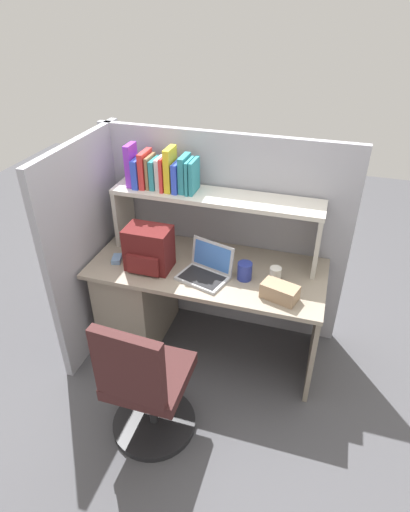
# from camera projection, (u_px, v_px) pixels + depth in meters

# --- Properties ---
(ground_plane) EXTENTS (8.00, 8.00, 0.00)m
(ground_plane) POSITION_uv_depth(u_px,v_px,m) (207.00, 345.00, 3.31)
(ground_plane) COLOR #4C4C51
(desk) EXTENTS (1.60, 0.70, 0.73)m
(desk) POSITION_uv_depth(u_px,v_px,m) (157.00, 295.00, 3.19)
(desk) COLOR gray
(desk) RESTS_ON ground_plane
(cubicle_partition_rear) EXTENTS (1.84, 0.05, 1.55)m
(cubicle_partition_rear) POSITION_uv_depth(u_px,v_px,m) (222.00, 235.00, 3.20)
(cubicle_partition_rear) COLOR #9E9EA8
(cubicle_partition_rear) RESTS_ON ground_plane
(cubicle_partition_left) EXTENTS (0.05, 1.06, 1.55)m
(cubicle_partition_left) POSITION_uv_depth(u_px,v_px,m) (92.00, 246.00, 3.07)
(cubicle_partition_left) COLOR #9E9EA8
(cubicle_partition_left) RESTS_ON ground_plane
(overhead_hutch) EXTENTS (1.44, 0.28, 0.45)m
(overhead_hutch) POSITION_uv_depth(u_px,v_px,m) (216.00, 208.00, 2.89)
(overhead_hutch) COLOR #BCB7AC
(overhead_hutch) RESTS_ON desk
(reference_books_on_shelf) EXTENTS (0.48, 0.19, 0.29)m
(reference_books_on_shelf) POSITION_uv_depth(u_px,v_px,m) (162.00, 172.00, 2.87)
(reference_books_on_shelf) COLOR purple
(reference_books_on_shelf) RESTS_ON overhead_hutch
(laptop) EXTENTS (0.37, 0.33, 0.22)m
(laptop) POSITION_uv_depth(u_px,v_px,m) (206.00, 270.00, 2.80)
(laptop) COLOR #B7BABF
(laptop) RESTS_ON desk
(backpack) EXTENTS (0.30, 0.23, 0.30)m
(backpack) POSITION_uv_depth(u_px,v_px,m) (149.00, 249.00, 2.84)
(backpack) COLOR #591919
(backpack) RESTS_ON desk
(computer_mouse) EXTENTS (0.09, 0.12, 0.03)m
(computer_mouse) POSITION_uv_depth(u_px,v_px,m) (117.00, 259.00, 2.98)
(computer_mouse) COLOR #7299C6
(computer_mouse) RESTS_ON desk
(paper_cup) EXTENTS (0.08, 0.08, 0.10)m
(paper_cup) POSITION_uv_depth(u_px,v_px,m) (275.00, 274.00, 2.76)
(paper_cup) COLOR white
(paper_cup) RESTS_ON desk
(tissue_box) EXTENTS (0.25, 0.18, 0.10)m
(tissue_box) POSITION_uv_depth(u_px,v_px,m) (280.00, 292.00, 2.60)
(tissue_box) COLOR #9E7F60
(tissue_box) RESTS_ON desk
(snack_canister) EXTENTS (0.10, 0.10, 0.12)m
(snack_canister) POSITION_uv_depth(u_px,v_px,m) (245.00, 271.00, 2.78)
(snack_canister) COLOR navy
(snack_canister) RESTS_ON desk
(office_chair) EXTENTS (0.52, 0.52, 0.93)m
(office_chair) POSITION_uv_depth(u_px,v_px,m) (146.00, 389.00, 2.46)
(office_chair) COLOR black
(office_chair) RESTS_ON ground_plane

